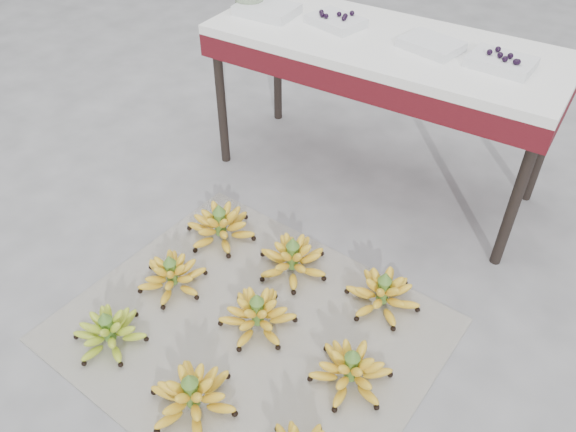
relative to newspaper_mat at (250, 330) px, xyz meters
The scene contains 15 objects.
ground 0.10m from the newspaper_mat, 157.56° to the left, with size 60.00×60.00×0.00m, color slate.
newspaper_mat is the anchor object (origin of this frame).
bunch_front_left 0.49m from the newspaper_mat, 141.87° to the right, with size 0.26×0.26×0.15m.
bunch_front_center 0.35m from the newspaper_mat, 85.94° to the right, with size 0.32×0.32×0.17m.
bunch_mid_left 0.38m from the newspaper_mat, behind, with size 0.33×0.33×0.16m.
bunch_mid_center 0.07m from the newspaper_mat, 64.71° to the left, with size 0.31×0.31×0.17m.
bunch_mid_right 0.41m from the newspaper_mat, ahead, with size 0.31×0.31×0.17m.
bunch_back_left 0.51m from the newspaper_mat, 138.47° to the left, with size 0.32×0.32×0.18m.
bunch_back_center 0.34m from the newspaper_mat, 94.13° to the left, with size 0.29×0.29×0.17m.
bunch_back_right 0.51m from the newspaper_mat, 45.63° to the left, with size 0.32×0.32×0.17m.
vendor_table 1.22m from the newspaper_mat, 91.78° to the left, with size 1.46×0.58×0.70m.
tray_far_left 1.38m from the newspaper_mat, 119.69° to the left, with size 0.26×0.19×0.04m.
tray_left 1.32m from the newspaper_mat, 104.09° to the left, with size 0.25×0.21×0.06m.
tray_right 1.29m from the newspaper_mat, 81.57° to the left, with size 0.25×0.21×0.04m.
tray_far_right 1.34m from the newspaper_mat, 67.63° to the left, with size 0.24×0.18×0.06m.
Camera 1 is at (0.88, -1.04, 1.63)m, focal length 35.00 mm.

